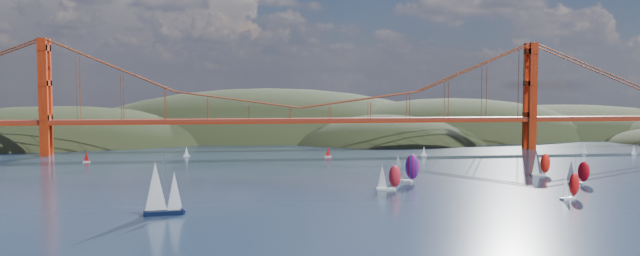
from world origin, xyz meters
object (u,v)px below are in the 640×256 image
object	(u,v)px
racer_1	(570,185)
racer_rwb	(405,167)
racer_2	(577,172)
racer_3	(540,164)
sloop_navy	(161,189)
racer_0	(388,177)

from	to	relation	value
racer_1	racer_rwb	size ratio (longest dim) A/B	0.79
racer_2	racer_3	size ratio (longest dim) A/B	0.96
racer_3	sloop_navy	bearing A→B (deg)	-168.17
racer_0	racer_1	world-z (taller)	racer_0
racer_0	racer_3	distance (m)	66.94
racer_2	racer_rwb	xyz separation A→B (m)	(-56.40, 11.22, 1.01)
racer_2	racer_rwb	world-z (taller)	racer_rwb
racer_3	racer_2	bearing A→B (deg)	-91.82
sloop_navy	racer_3	bearing A→B (deg)	15.02
sloop_navy	racer_rwb	bearing A→B (deg)	23.18
racer_0	racer_2	size ratio (longest dim) A/B	1.01
sloop_navy	racer_3	world-z (taller)	sloop_navy
sloop_navy	racer_0	world-z (taller)	sloop_navy
sloop_navy	racer_3	xyz separation A→B (m)	(129.17, 53.35, -2.40)
racer_0	racer_rwb	bearing A→B (deg)	61.83
sloop_navy	racer_1	xyz separation A→B (m)	(114.96, 7.50, -2.65)
racer_0	racer_2	distance (m)	65.88
racer_rwb	racer_0	bearing A→B (deg)	-100.85
sloop_navy	racer_0	bearing A→B (deg)	16.87
racer_3	racer_rwb	distance (m)	54.03
racer_3	racer_0	bearing A→B (deg)	-170.18
racer_0	racer_2	xyz separation A→B (m)	(65.78, 3.64, -0.05)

